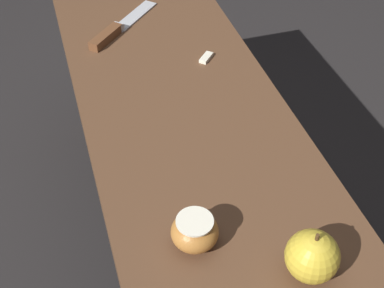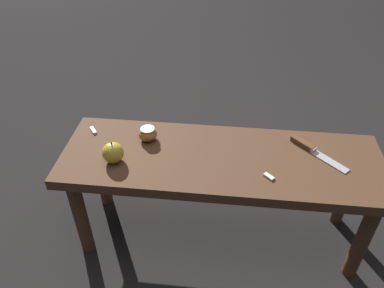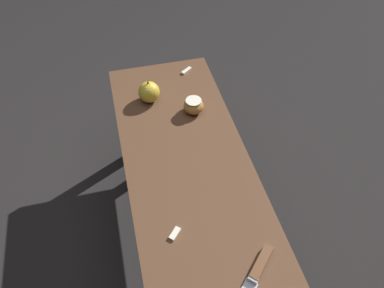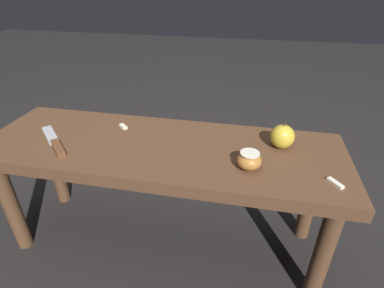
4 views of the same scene
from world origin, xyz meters
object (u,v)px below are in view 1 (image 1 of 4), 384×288
at_px(wooden_bench, 188,139).
at_px(apple_whole, 312,256).
at_px(knife, 115,30).
at_px(apple_cut, 195,231).

distance_m(wooden_bench, apple_whole, 0.40).
relative_size(knife, apple_whole, 2.24).
distance_m(wooden_bench, knife, 0.34).
relative_size(knife, apple_cut, 2.72).
height_order(wooden_bench, apple_whole, apple_whole).
xyz_separation_m(wooden_bench, apple_whole, (0.38, 0.07, 0.10)).
height_order(apple_whole, apple_cut, apple_whole).
bearing_deg(apple_whole, wooden_bench, -170.33).
distance_m(knife, apple_whole, 0.72).
distance_m(apple_whole, apple_cut, 0.17).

